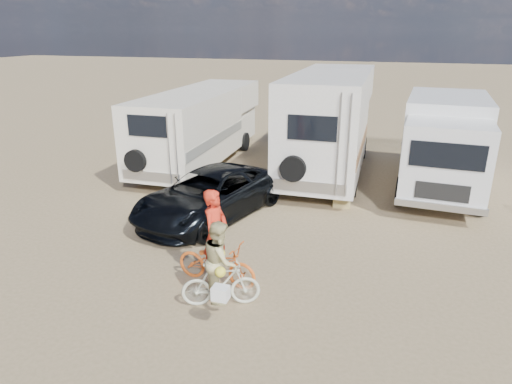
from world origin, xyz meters
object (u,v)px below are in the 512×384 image
(crate, at_px, (342,199))
(cooler, at_px, (189,210))
(rv_left, at_px, (200,128))
(dark_suv, at_px, (209,195))
(bike_man, at_px, (216,263))
(bike_woman, at_px, (221,284))
(box_truck, at_px, (444,147))
(rider_woman, at_px, (220,269))
(rv_main, at_px, (330,124))
(rider_man, at_px, (216,242))

(crate, bearing_deg, cooler, -151.42)
(rv_left, xyz_separation_m, dark_suv, (2.42, -4.91, -0.74))
(bike_man, height_order, bike_woman, bike_man)
(box_truck, distance_m, cooler, 8.29)
(rv_left, height_order, bike_woman, rv_left)
(rider_woman, bearing_deg, rv_main, -25.76)
(rv_left, relative_size, dark_suv, 1.65)
(bike_woman, distance_m, rider_woman, 0.33)
(bike_man, xyz_separation_m, rider_woman, (0.38, -0.73, 0.31))
(rv_main, height_order, rider_man, rv_main)
(dark_suv, bearing_deg, rider_woman, -47.94)
(rider_man, distance_m, crate, 5.58)
(rider_woman, bearing_deg, crate, -36.65)
(bike_woman, height_order, crate, bike_woman)
(dark_suv, distance_m, crate, 4.01)
(rv_main, relative_size, bike_woman, 5.21)
(box_truck, distance_m, bike_woman, 9.39)
(rv_left, distance_m, cooler, 5.59)
(rv_left, height_order, rider_woman, rv_left)
(dark_suv, relative_size, rider_woman, 3.08)
(bike_woman, xyz_separation_m, crate, (1.56, 5.91, -0.25))
(rv_main, bearing_deg, crate, -74.85)
(bike_woman, bearing_deg, cooler, 11.32)
(cooler, bearing_deg, crate, 13.66)
(rv_main, xyz_separation_m, bike_man, (-1.01, -8.40, -1.34))
(dark_suv, distance_m, rider_man, 3.56)
(bike_man, bearing_deg, rv_left, 32.36)
(rv_left, bearing_deg, dark_suv, -64.91)
(box_truck, bearing_deg, crate, -137.24)
(box_truck, bearing_deg, bike_man, -118.91)
(box_truck, xyz_separation_m, bike_woman, (-4.42, -8.22, -1.03))
(crate, bearing_deg, rider_woman, -104.82)
(bike_man, bearing_deg, dark_suv, 31.75)
(box_truck, relative_size, bike_woman, 4.05)
(rv_left, xyz_separation_m, crate, (5.88, -2.95, -1.21))
(rv_left, distance_m, rider_woman, 9.87)
(crate, bearing_deg, rv_main, 106.16)
(rv_left, xyz_separation_m, rider_woman, (4.32, -8.85, -0.63))
(rv_main, bearing_deg, bike_man, -97.87)
(rv_main, relative_size, cooler, 15.11)
(box_truck, bearing_deg, rv_main, 170.19)
(rv_left, xyz_separation_m, box_truck, (8.73, -0.63, 0.07))
(cooler, bearing_deg, box_truck, 18.32)
(cooler, bearing_deg, rider_man, -70.53)
(rv_main, height_order, cooler, rv_main)
(box_truck, relative_size, crate, 12.24)
(bike_man, xyz_separation_m, bike_woman, (0.38, -0.73, -0.01))
(bike_woman, relative_size, cooler, 2.90)
(rv_main, bearing_deg, rider_woman, -94.94)
(bike_man, bearing_deg, crate, -14.07)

